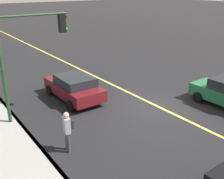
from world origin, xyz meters
TOP-DOWN VIEW (x-y plane):
  - ground at (0.00, 0.00)m, footprint 200.00×200.00m
  - curb_edge at (0.00, 6.82)m, footprint 80.00×0.16m
  - lane_stripe_center at (0.00, 0.00)m, footprint 80.00×0.16m
  - car_maroon at (3.56, 3.19)m, footprint 4.20×2.06m
  - pedestrian_with_backpack at (-0.95, 5.90)m, footprint 0.44×0.42m
  - traffic_light_mast at (2.64, 5.84)m, footprint 0.28×3.37m

SIDE VIEW (x-z plane):
  - ground at x=0.00m, z-range 0.00..0.00m
  - lane_stripe_center at x=0.00m, z-range 0.00..0.01m
  - curb_edge at x=0.00m, z-range 0.00..0.15m
  - car_maroon at x=3.56m, z-range 0.04..1.48m
  - pedestrian_with_backpack at x=-0.95m, z-range 0.15..1.86m
  - traffic_light_mast at x=2.64m, z-range 0.97..6.25m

